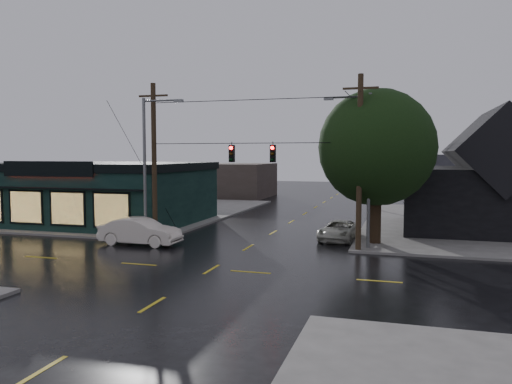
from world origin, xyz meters
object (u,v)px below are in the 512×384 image
(suv_silver, at_px, (339,230))
(utility_pole_nw, at_px, (155,241))
(corner_tree, at_px, (377,148))
(sedan_cream, at_px, (140,231))
(utility_pole_ne, at_px, (358,252))

(suv_silver, bearing_deg, utility_pole_nw, -156.21)
(corner_tree, relative_size, utility_pole_nw, 0.94)
(utility_pole_nw, relative_size, suv_silver, 2.21)
(corner_tree, xyz_separation_m, sedan_cream, (-14.02, -4.05, -5.19))
(sedan_cream, bearing_deg, suv_silver, -65.74)
(corner_tree, xyz_separation_m, utility_pole_ne, (-0.81, -2.49, -6.03))
(utility_pole_nw, distance_m, suv_silver, 12.03)
(corner_tree, height_order, suv_silver, corner_tree)
(utility_pole_ne, xyz_separation_m, sedan_cream, (-13.21, -1.57, 0.84))
(utility_pole_nw, distance_m, sedan_cream, 1.79)
(sedan_cream, bearing_deg, utility_pole_ne, -83.14)
(utility_pole_nw, height_order, sedan_cream, utility_pole_nw)
(corner_tree, xyz_separation_m, suv_silver, (-2.37, 1.18, -5.40))
(utility_pole_nw, relative_size, sedan_cream, 1.98)
(sedan_cream, bearing_deg, corner_tree, -73.78)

